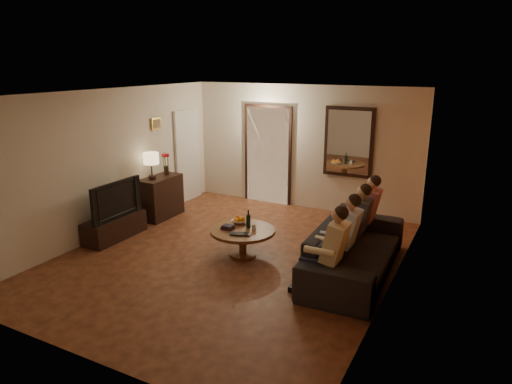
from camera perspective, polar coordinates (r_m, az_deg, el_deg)
The scene contains 33 objects.
floor at distance 7.49m, azimuth -3.13°, elevation -8.02°, with size 5.00×6.00×0.01m, color #441E12.
ceiling at distance 6.86m, azimuth -3.46°, elevation 12.25°, with size 5.00×6.00×0.01m, color white.
back_wall at distance 9.70m, azimuth 5.82°, elevation 5.56°, with size 5.00×0.02×2.60m, color beige.
front_wall at distance 4.86m, azimuth -21.73°, elevation -6.25°, with size 5.00×0.02×2.60m, color beige.
left_wall at distance 8.58m, azimuth -17.82°, elevation 3.50°, with size 0.02×6.00×2.60m, color beige.
right_wall at distance 6.21m, azimuth 16.98°, elevation -1.05°, with size 0.02×6.00×2.60m, color beige.
orange_accent at distance 6.21m, azimuth 16.89°, elevation -1.03°, with size 0.01×6.00×2.60m, color #C96222.
kitchen_doorway at distance 10.05m, azimuth 1.49°, elevation 4.54°, with size 1.00×0.06×2.10m, color #FFE0A5.
door_trim at distance 10.04m, azimuth 1.47°, elevation 4.53°, with size 1.12×0.04×2.22m, color black.
fridge_glimpse at distance 9.98m, azimuth 2.79°, elevation 3.57°, with size 0.45×0.03×1.70m, color silver.
mirror_frame at distance 9.31m, azimuth 11.52°, elevation 6.13°, with size 1.00×0.05×1.40m, color black.
mirror_glass at distance 9.28m, azimuth 11.46°, elevation 6.10°, with size 0.86×0.02×1.26m, color white.
white_door at distance 10.32m, azimuth -8.52°, elevation 4.51°, with size 0.06×0.85×2.04m, color white.
framed_art at distance 9.42m, azimuth -12.37°, elevation 8.34°, with size 0.03×0.28×0.24m, color #B28C33.
art_canvas at distance 9.41m, azimuth -12.30°, elevation 8.34°, with size 0.01×0.22×0.18m, color brown.
dresser at distance 9.38m, azimuth -11.81°, elevation -0.63°, with size 0.45×0.94×0.83m, color black.
table_lamp at distance 9.05m, azimuth -12.93°, elevation 3.19°, with size 0.30×0.30×0.54m, color beige, non-canonical shape.
flower_vase at distance 9.39m, azimuth -11.19°, elevation 3.44°, with size 0.14×0.14×0.44m, color #AA121E, non-canonical shape.
tv_stand at distance 8.53m, azimuth -17.26°, elevation -4.25°, with size 0.45×1.19×0.40m, color black.
tv at distance 8.37m, azimuth -17.55°, elevation -0.86°, with size 0.15×1.14×0.66m, color black.
sofa at distance 6.96m, azimuth 12.31°, elevation -6.93°, with size 1.01×2.60×0.76m, color black.
person_a at distance 6.10m, azimuth 9.23°, elevation -7.86°, with size 0.60×0.40×1.20m, color tan, non-canonical shape.
person_b at distance 6.63m, azimuth 10.89°, elevation -5.95°, with size 0.60×0.40×1.20m, color tan, non-canonical shape.
person_c at distance 7.17m, azimuth 12.29°, elevation -4.32°, with size 0.60×0.40×1.20m, color tan, non-canonical shape.
person_d at distance 7.72m, azimuth 13.50°, elevation -2.92°, with size 0.60×0.40×1.20m, color tan, non-canonical shape.
dog at distance 6.92m, azimuth 7.51°, elevation -7.70°, with size 0.56×0.24×0.56m, color #9A6A47, non-canonical shape.
coffee_table at distance 7.44m, azimuth -1.66°, elevation -6.30°, with size 1.05×1.05×0.45m, color brown.
bowl at distance 7.61m, azimuth -2.06°, elevation -3.71°, with size 0.26×0.26×0.06m, color white.
oranges at distance 7.58m, azimuth -2.06°, elevation -3.22°, with size 0.20×0.20×0.08m, color orange, non-canonical shape.
wine_bottle at distance 7.36m, azimuth -0.97°, elevation -3.37°, with size 0.07×0.07×0.31m, color black, non-canonical shape.
wine_glass at distance 7.30m, azimuth -0.25°, elevation -4.42°, with size 0.06×0.06×0.10m, color silver.
book_stack at distance 7.36m, azimuth -3.56°, elevation -4.38°, with size 0.20×0.15×0.07m, color black, non-canonical shape.
laptop at distance 7.08m, azimuth -2.07°, elevation -5.42°, with size 0.33×0.21×0.03m, color black.
Camera 1 is at (3.51, -5.87, 3.05)m, focal length 32.00 mm.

